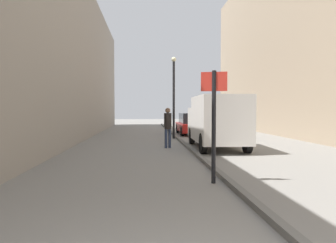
{
  "coord_description": "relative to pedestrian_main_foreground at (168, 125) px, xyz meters",
  "views": [
    {
      "loc": [
        -0.34,
        -1.97,
        1.71
      ],
      "look_at": [
        0.66,
        11.09,
        1.19
      ],
      "focal_mm": 32.79,
      "sensor_mm": 36.0,
      "label": 1
    }
  ],
  "objects": [
    {
      "name": "ground_plane",
      "position": [
        -0.69,
        0.46,
        -1.03
      ],
      "size": [
        80.0,
        80.0,
        0.0
      ],
      "primitive_type": "plane",
      "color": "gray"
    },
    {
      "name": "building_facade_left",
      "position": [
        -6.17,
        0.46,
        3.56
      ],
      "size": [
        3.75,
        40.0,
        9.17
      ],
      "primitive_type": "cube",
      "color": "gray",
      "rests_on": "ground_plane"
    },
    {
      "name": "kerb_strip",
      "position": [
        0.89,
        0.46,
        -0.97
      ],
      "size": [
        0.16,
        40.0,
        0.12
      ],
      "primitive_type": "cube",
      "color": "#615F5B",
      "rests_on": "ground_plane"
    },
    {
      "name": "pedestrian_main_foreground",
      "position": [
        0.0,
        0.0,
        0.0
      ],
      "size": [
        0.34,
        0.26,
        1.78
      ],
      "rotation": [
        0.0,
        0.0,
        3.49
      ],
      "color": "#2D3851",
      "rests_on": "ground_plane"
    },
    {
      "name": "delivery_van",
      "position": [
        2.13,
        -0.29,
        0.2
      ],
      "size": [
        2.04,
        4.85,
        2.28
      ],
      "rotation": [
        0.0,
        0.0,
        -0.02
      ],
      "color": "silver",
      "rests_on": "ground_plane"
    },
    {
      "name": "parked_car",
      "position": [
        2.2,
        7.25,
        -0.32
      ],
      "size": [
        1.86,
        4.21,
        1.45
      ],
      "rotation": [
        0.0,
        0.0,
        -0.0
      ],
      "color": "maroon",
      "rests_on": "ground_plane"
    },
    {
      "name": "street_sign_post",
      "position": [
        0.56,
        -6.56,
        0.52
      ],
      "size": [
        0.59,
        0.18,
        2.6
      ],
      "rotation": [
        0.0,
        0.0,
        2.88
      ],
      "color": "black",
      "rests_on": "ground_plane"
    },
    {
      "name": "lamp_post",
      "position": [
        0.68,
        4.36,
        1.69
      ],
      "size": [
        0.28,
        0.28,
        4.76
      ],
      "color": "black",
      "rests_on": "ground_plane"
    }
  ]
}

